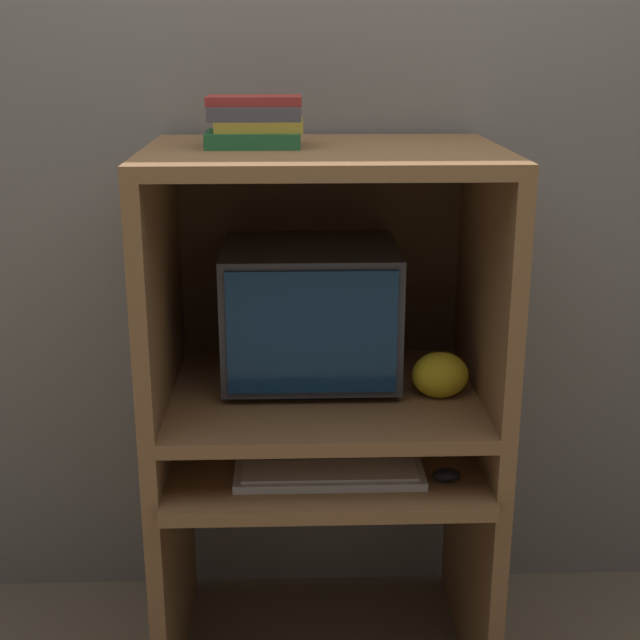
{
  "coord_description": "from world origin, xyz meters",
  "views": [
    {
      "loc": [
        -0.08,
        -1.83,
        1.67
      ],
      "look_at": [
        -0.01,
        0.32,
        0.99
      ],
      "focal_mm": 50.0,
      "sensor_mm": 36.0,
      "label": 1
    }
  ],
  "objects_px": {
    "book_stack": "(255,122)",
    "snack_bag": "(440,375)",
    "crt_monitor": "(310,312)",
    "mouse": "(446,475)",
    "keyboard": "(329,474)"
  },
  "relations": [
    {
      "from": "crt_monitor",
      "to": "mouse",
      "type": "distance_m",
      "value": 0.55
    },
    {
      "from": "mouse",
      "to": "book_stack",
      "type": "height_order",
      "value": "book_stack"
    },
    {
      "from": "mouse",
      "to": "crt_monitor",
      "type": "bearing_deg",
      "value": 138.69
    },
    {
      "from": "book_stack",
      "to": "mouse",
      "type": "bearing_deg",
      "value": -27.04
    },
    {
      "from": "crt_monitor",
      "to": "book_stack",
      "type": "relative_size",
      "value": 1.95
    },
    {
      "from": "crt_monitor",
      "to": "mouse",
      "type": "height_order",
      "value": "crt_monitor"
    },
    {
      "from": "snack_bag",
      "to": "book_stack",
      "type": "xyz_separation_m",
      "value": [
        -0.46,
        0.08,
        0.62
      ]
    },
    {
      "from": "keyboard",
      "to": "snack_bag",
      "type": "xyz_separation_m",
      "value": [
        0.29,
        0.14,
        0.2
      ]
    },
    {
      "from": "crt_monitor",
      "to": "mouse",
      "type": "bearing_deg",
      "value": -41.31
    },
    {
      "from": "keyboard",
      "to": "book_stack",
      "type": "xyz_separation_m",
      "value": [
        -0.17,
        0.21,
        0.83
      ]
    },
    {
      "from": "keyboard",
      "to": "mouse",
      "type": "relative_size",
      "value": 6.58
    },
    {
      "from": "book_stack",
      "to": "snack_bag",
      "type": "bearing_deg",
      "value": -9.55
    },
    {
      "from": "crt_monitor",
      "to": "mouse",
      "type": "xyz_separation_m",
      "value": [
        0.33,
        -0.29,
        -0.33
      ]
    },
    {
      "from": "mouse",
      "to": "snack_bag",
      "type": "distance_m",
      "value": 0.25
    },
    {
      "from": "crt_monitor",
      "to": "keyboard",
      "type": "height_order",
      "value": "crt_monitor"
    }
  ]
}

